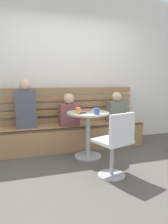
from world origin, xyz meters
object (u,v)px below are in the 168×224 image
(person_adult, at_px, (26,106))
(cup_tumbler_orange, at_px, (78,111))
(cup_mug_blue, at_px, (97,111))
(phone_on_table, at_px, (82,113))
(cup_ceramic_white, at_px, (96,110))
(plate_small, at_px, (86,110))
(person_child_middle, at_px, (69,112))
(cafe_table, at_px, (88,126))
(person_child_left, at_px, (116,109))
(white_chair, at_px, (116,143))
(booth_bench, at_px, (71,136))

(person_adult, height_order, cup_tumbler_orange, person_adult)
(person_adult, bearing_deg, cup_mug_blue, -38.19)
(person_adult, relative_size, phone_on_table, 5.85)
(person_adult, distance_m, cup_ceramic_white, 1.21)
(plate_small, bearing_deg, person_child_middle, 123.29)
(cafe_table, height_order, person_child_left, person_child_left)
(white_chair, xyz_separation_m, person_adult, (-1.03, 1.35, 0.35))
(cafe_table, bearing_deg, person_adult, 150.06)
(person_adult, relative_size, person_child_left, 1.40)
(cafe_table, distance_m, person_child_left, 0.91)
(phone_on_table, bearing_deg, plate_small, -24.20)
(cup_ceramic_white, bearing_deg, cup_mug_blue, -106.16)
(cafe_table, distance_m, cup_tumbler_orange, 0.37)
(plate_small, xyz_separation_m, phone_on_table, (-0.15, -0.23, -0.00))
(white_chair, relative_size, cup_mug_blue, 8.95)
(person_child_left, xyz_separation_m, cup_tumbler_orange, (-0.95, -0.64, 0.10))
(booth_bench, distance_m, person_child_middle, 0.47)
(cup_tumbler_orange, bearing_deg, person_child_left, 33.81)
(cup_mug_blue, distance_m, plate_small, 0.40)
(white_chair, height_order, person_child_left, person_child_left)
(cup_ceramic_white, bearing_deg, white_chair, -90.48)
(person_child_middle, bearing_deg, person_child_left, 0.13)
(cup_tumbler_orange, xyz_separation_m, cup_ceramic_white, (0.31, 0.06, -0.02))
(cafe_table, height_order, white_chair, white_chair)
(plate_small, bearing_deg, cup_tumbler_orange, -127.12)
(person_child_left, bearing_deg, person_child_middle, -179.87)
(person_child_left, bearing_deg, cafe_table, -146.59)
(person_child_left, xyz_separation_m, plate_small, (-0.72, -0.33, 0.05))
(cup_tumbler_orange, xyz_separation_m, plate_small, (0.23, 0.31, -0.04))
(cup_mug_blue, bearing_deg, cup_ceramic_white, 73.84)
(booth_bench, bearing_deg, plate_small, -63.75)
(cup_ceramic_white, bearing_deg, person_child_middle, 116.90)
(person_child_middle, relative_size, plate_small, 3.36)
(person_adult, relative_size, plate_small, 4.82)
(cup_tumbler_orange, height_order, phone_on_table, cup_tumbler_orange)
(person_adult, bearing_deg, cup_tumbler_orange, -43.27)
(white_chair, height_order, phone_on_table, white_chair)
(white_chair, height_order, cup_mug_blue, white_chair)
(cafe_table, height_order, cup_ceramic_white, cup_ceramic_white)
(white_chair, distance_m, phone_on_table, 0.82)
(cup_tumbler_orange, bearing_deg, booth_bench, 84.93)
(booth_bench, xyz_separation_m, phone_on_table, (0.02, -0.58, 0.52))
(phone_on_table, bearing_deg, person_adult, 61.96)
(cup_tumbler_orange, bearing_deg, person_adult, 136.73)
(phone_on_table, bearing_deg, white_chair, -154.43)
(white_chair, xyz_separation_m, person_child_middle, (-0.29, 1.30, 0.22))
(person_child_left, relative_size, phone_on_table, 4.17)
(white_chair, height_order, cup_tumbler_orange, white_chair)
(booth_bench, bearing_deg, cup_ceramic_white, -67.40)
(cafe_table, bearing_deg, person_child_middle, 111.33)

